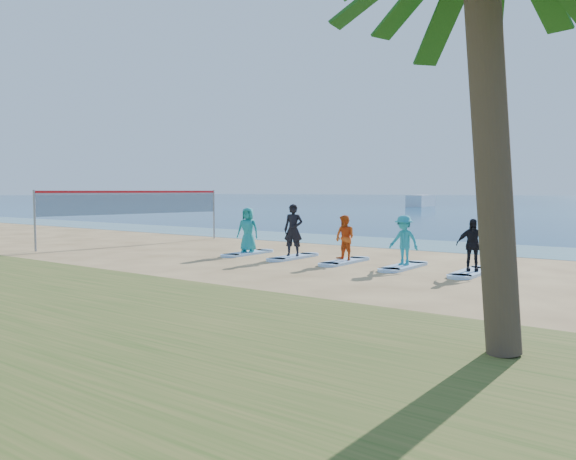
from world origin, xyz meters
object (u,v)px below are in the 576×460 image
Objects in this scene: volleyball_net at (135,203)px; surfboard_3 at (404,266)px; boat_offshore_a at (421,206)px; student_3 at (404,240)px; surfboard_1 at (293,257)px; student_1 at (293,230)px; student_2 at (345,238)px; surfboard_4 at (471,272)px; student_0 at (248,230)px; surfboard_0 at (248,253)px; student_4 at (472,245)px; surfboard_2 at (345,261)px.

surfboard_3 is at bearing -0.43° from volleyball_net.
boat_offshore_a is 73.18m from student_3.
student_1 is at bearing 0.00° from surfboard_1.
student_2 reaches higher than surfboard_3.
surfboard_3 is at bearing 180.00° from surfboard_4.
surfboard_4 is (8.69, 0.00, -0.91)m from student_0.
surfboard_0 is (6.88, -0.10, -1.86)m from volleyball_net.
boat_offshore_a is 5.39× the size of student_3.
student_3 reaches higher than boat_offshore_a.
surfboard_1 is 2.32m from student_2.
student_4 is at bearing 0.00° from surfboard_0.
surfboard_1 is at bearing -0.63° from volleyball_net.
student_0 is 8.69m from student_4.
volleyball_net is at bearing -85.51° from boat_offshore_a.
boat_offshore_a is at bearing 112.55° from surfboard_3.
student_0 is 4.44m from surfboard_2.
surfboard_3 is 2.17m from surfboard_4.
student_2 is (4.35, 0.00, 0.81)m from surfboard_0.
student_4 is at bearing 0.00° from surfboard_1.
student_3 is at bearing 180.00° from surfboard_4.
surfboard_3 is 2.32m from student_4.
student_3 is 1.03× the size of student_4.
student_1 is at bearing 158.00° from student_4.
volleyball_net is 4.08× the size of surfboard_1.
volleyball_net reaches higher than surfboard_1.
student_3 is (4.35, 0.00, 0.84)m from surfboard_1.
student_1 is 6.60m from surfboard_4.
volleyball_net is 5.79× the size of student_4.
student_2 is at bearing 0.00° from surfboard_0.
student_4 reaches higher than surfboard_1.
student_0 reaches higher than student_4.
student_4 is (15.58, -0.10, -1.04)m from volleyball_net.
student_0 is at bearing 180.00° from surfboard_1.
student_2 reaches higher than boat_offshore_a.
surfboard_3 is at bearing -75.21° from boat_offshore_a.
student_2 is at bearing 158.00° from student_4.
surfboard_1 is at bearing 0.00° from surfboard_0.
boat_offshore_a is 4.53× the size of student_1.
student_3 is 2.17m from student_4.
volleyball_net is 13.44m from student_3.
surfboard_4 is at bearing 0.00° from surfboard_3.
student_4 is at bearing 0.00° from surfboard_2.
surfboard_3 is 1.00× the size of surfboard_4.
surfboard_1 is 1.00× the size of surfboard_3.
volleyball_net is at bearing 157.74° from student_0.
volleyball_net reaches higher than surfboard_2.
surfboard_4 is at bearing -21.43° from student_0.
student_2 is (11.23, -0.10, -1.04)m from volleyball_net.
volleyball_net is 11.38m from surfboard_2.
surfboard_3 is (6.52, 0.00, 0.00)m from surfboard_0.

